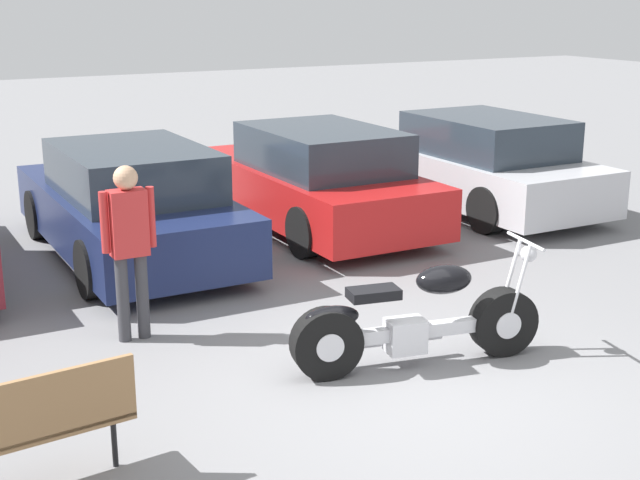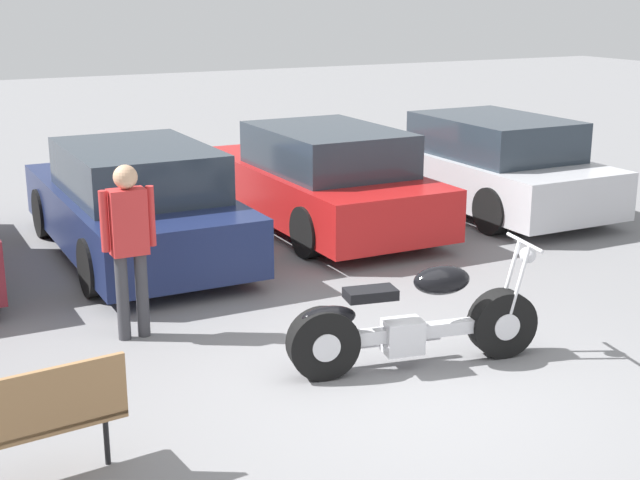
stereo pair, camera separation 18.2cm
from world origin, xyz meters
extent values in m
plane|color=slate|center=(0.00, 0.00, 0.00)|extent=(60.00, 60.00, 0.00)
cylinder|color=black|center=(1.17, 0.29, 0.31)|extent=(0.65, 0.31, 0.62)
cylinder|color=silver|center=(1.17, 0.29, 0.31)|extent=(0.28, 0.26, 0.25)
cylinder|color=black|center=(-0.50, 0.60, 0.31)|extent=(0.65, 0.31, 0.62)
cylinder|color=silver|center=(-0.50, 0.60, 0.31)|extent=(0.28, 0.26, 0.25)
cube|color=silver|center=(0.33, 0.45, 0.33)|extent=(1.29, 0.35, 0.12)
cube|color=silver|center=(0.22, 0.47, 0.29)|extent=(0.38, 0.30, 0.30)
ellipsoid|color=black|center=(0.57, 0.40, 0.78)|extent=(0.57, 0.39, 0.25)
cube|color=black|center=(-0.08, 0.52, 0.72)|extent=(0.48, 0.32, 0.09)
ellipsoid|color=black|center=(-0.45, 0.59, 0.54)|extent=(0.51, 0.29, 0.20)
cylinder|color=silver|center=(1.24, 0.18, 0.68)|extent=(0.22, 0.08, 0.76)
cylinder|color=silver|center=(1.27, 0.36, 0.68)|extent=(0.22, 0.08, 0.76)
cylinder|color=silver|center=(1.34, 0.26, 1.06)|extent=(0.15, 0.62, 0.03)
sphere|color=silver|center=(1.38, 0.25, 0.94)|extent=(0.15, 0.15, 0.15)
cylinder|color=silver|center=(0.01, 0.65, 0.20)|extent=(1.29, 0.32, 0.08)
cube|color=#19234C|center=(-0.89, 5.03, 0.51)|extent=(1.84, 4.48, 0.67)
cube|color=#28333D|center=(-0.89, 4.76, 1.14)|extent=(1.62, 2.33, 0.58)
cylinder|color=black|center=(-1.75, 6.42, 0.33)|extent=(0.20, 0.66, 0.66)
cylinder|color=black|center=(-0.03, 6.42, 0.33)|extent=(0.20, 0.66, 0.66)
cylinder|color=black|center=(-1.75, 3.64, 0.33)|extent=(0.20, 0.66, 0.66)
cylinder|color=black|center=(-0.03, 3.64, 0.33)|extent=(0.20, 0.66, 0.66)
cube|color=red|center=(1.85, 5.28, 0.51)|extent=(1.84, 4.48, 0.67)
cube|color=#28333D|center=(1.85, 5.01, 1.14)|extent=(1.62, 2.33, 0.58)
cylinder|color=black|center=(0.99, 6.67, 0.33)|extent=(0.20, 0.66, 0.66)
cylinder|color=black|center=(2.71, 6.67, 0.33)|extent=(0.20, 0.66, 0.66)
cylinder|color=black|center=(0.99, 3.89, 0.33)|extent=(0.20, 0.66, 0.66)
cylinder|color=black|center=(2.71, 3.89, 0.33)|extent=(0.20, 0.66, 0.66)
cube|color=#BCBCC1|center=(4.59, 5.12, 0.51)|extent=(1.84, 4.48, 0.67)
cube|color=#28333D|center=(4.59, 4.85, 1.14)|extent=(1.62, 2.33, 0.58)
cylinder|color=black|center=(3.73, 6.51, 0.33)|extent=(0.20, 0.66, 0.66)
cylinder|color=black|center=(5.45, 6.51, 0.33)|extent=(0.20, 0.66, 0.66)
cylinder|color=black|center=(3.73, 3.73, 0.33)|extent=(0.20, 0.66, 0.66)
cylinder|color=black|center=(5.45, 3.73, 0.33)|extent=(0.20, 0.66, 0.66)
cube|color=#997047|center=(-3.23, -0.08, 0.45)|extent=(1.64, 0.56, 0.05)
cube|color=#997047|center=(-3.21, -0.26, 0.67)|extent=(1.60, 0.20, 0.44)
cylinder|color=black|center=(-2.53, -0.01, 0.23)|extent=(0.04, 0.04, 0.45)
cylinder|color=#38383D|center=(-1.79, 2.25, 0.42)|extent=(0.12, 0.12, 0.84)
cylinder|color=#38383D|center=(-1.60, 2.25, 0.42)|extent=(0.12, 0.12, 0.84)
cube|color=red|center=(-1.69, 2.25, 1.15)|extent=(0.34, 0.20, 0.63)
cylinder|color=red|center=(-1.91, 2.25, 1.18)|extent=(0.08, 0.08, 0.58)
cylinder|color=red|center=(-1.47, 2.25, 1.18)|extent=(0.08, 0.08, 0.58)
sphere|color=tan|center=(-1.69, 2.25, 1.58)|extent=(0.23, 0.23, 0.23)
camera|label=1|loc=(-3.93, -5.61, 3.21)|focal=50.00mm
camera|label=2|loc=(-3.77, -5.70, 3.21)|focal=50.00mm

